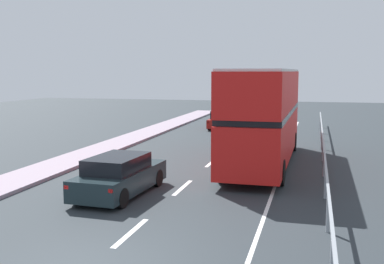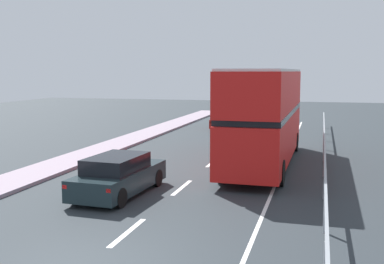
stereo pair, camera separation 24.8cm
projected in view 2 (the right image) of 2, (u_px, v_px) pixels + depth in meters
lane_paint_markings at (241, 185)px, 17.84m from camera, size 3.43×46.00×0.01m
bridge_side_railing at (325, 164)px, 17.49m from camera, size 0.10×42.00×1.05m
double_decker_bus_red at (265, 114)px, 21.52m from camera, size 2.62×11.16×4.36m
hatchback_car_near at (119, 176)px, 16.40m from camera, size 1.98×4.47×1.40m
sedan_car_ahead at (227, 119)px, 35.71m from camera, size 1.85×4.57×1.38m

